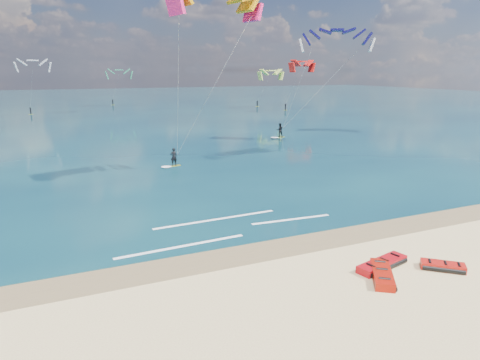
% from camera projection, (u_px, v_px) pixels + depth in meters
% --- Properties ---
extents(ground, '(320.00, 320.00, 0.00)m').
position_uv_depth(ground, '(123.00, 142.00, 53.70)').
color(ground, tan).
rests_on(ground, ground).
extents(wet_sand_strip, '(320.00, 2.40, 0.01)m').
position_uv_depth(wet_sand_strip, '(240.00, 254.00, 20.82)').
color(wet_sand_strip, brown).
rests_on(wet_sand_strip, ground).
extents(sea, '(320.00, 200.00, 0.04)m').
position_uv_depth(sea, '(85.00, 105.00, 110.56)').
color(sea, '#0A2839').
rests_on(sea, ground).
extents(packed_kite_left, '(3.18, 1.75, 0.39)m').
position_uv_depth(packed_kite_left, '(382.00, 267.00, 19.44)').
color(packed_kite_left, '#B50910').
rests_on(packed_kite_left, ground).
extents(packed_kite_mid, '(2.21, 2.11, 0.37)m').
position_uv_depth(packed_kite_mid, '(442.00, 269.00, 19.26)').
color(packed_kite_mid, red).
rests_on(packed_kite_mid, ground).
extents(packed_kite_right, '(2.52, 2.92, 0.42)m').
position_uv_depth(packed_kite_right, '(382.00, 278.00, 18.44)').
color(packed_kite_right, '#AC1507').
rests_on(packed_kite_right, ground).
extents(kitesurfer_main, '(9.13, 7.77, 16.28)m').
position_uv_depth(kitesurfer_main, '(194.00, 74.00, 35.58)').
color(kitesurfer_main, '#CFDF1A').
rests_on(kitesurfer_main, sea).
extents(kitesurfer_far, '(12.31, 8.56, 15.16)m').
position_uv_depth(kitesurfer_far, '(309.00, 77.00, 53.44)').
color(kitesurfer_far, '#ACCD1E').
rests_on(kitesurfer_far, sea).
extents(shoreline_foam, '(13.06, 3.66, 0.01)m').
position_uv_depth(shoreline_foam, '(226.00, 228.00, 24.21)').
color(shoreline_foam, white).
rests_on(shoreline_foam, ground).
extents(distant_kites, '(82.43, 35.50, 13.70)m').
position_uv_depth(distant_kites, '(90.00, 87.00, 87.09)').
color(distant_kites, '#2E805F').
rests_on(distant_kites, ground).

